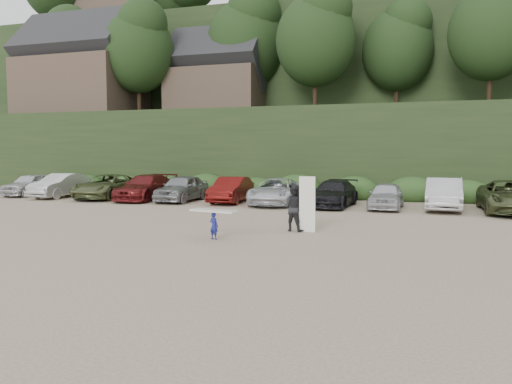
% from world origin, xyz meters
% --- Properties ---
extents(ground, '(120.00, 120.00, 0.00)m').
position_xyz_m(ground, '(0.00, 0.00, 0.00)').
color(ground, tan).
rests_on(ground, ground).
extents(hillside_backdrop, '(90.00, 41.50, 28.00)m').
position_xyz_m(hillside_backdrop, '(-0.26, 35.93, 11.22)').
color(hillside_backdrop, black).
rests_on(hillside_backdrop, ground).
extents(parked_cars, '(37.14, 5.82, 1.64)m').
position_xyz_m(parked_cars, '(-2.52, 9.97, 0.76)').
color(parked_cars, silver).
rests_on(parked_cars, ground).
extents(child_surfer, '(1.78, 0.77, 1.03)m').
position_xyz_m(child_surfer, '(-1.75, -1.35, 0.70)').
color(child_surfer, navy).
rests_on(child_surfer, ground).
extents(adult_surfer, '(1.36, 0.86, 2.11)m').
position_xyz_m(adult_surfer, '(0.50, 1.22, 0.91)').
color(adult_surfer, black).
rests_on(adult_surfer, ground).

